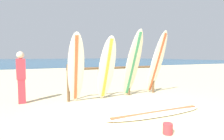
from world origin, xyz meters
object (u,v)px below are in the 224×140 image
(surfboard_rack, at_px, (116,76))
(sand_bucket, at_px, (168,129))
(beachgoer_standing, at_px, (21,75))
(surfboard_leaning_center, at_px, (157,63))
(surfboard_leaning_far_left, at_px, (76,69))
(surfboard_leaning_left, at_px, (107,69))
(surfboard_lying_on_sand, at_px, (157,113))
(surfboard_leaning_center_left, at_px, (133,64))
(small_boat_offshore, at_px, (77,62))

(surfboard_rack, distance_m, sand_bucket, 3.19)
(beachgoer_standing, bearing_deg, surfboard_leaning_center, -7.82)
(surfboard_leaning_far_left, relative_size, surfboard_leaning_center, 0.89)
(surfboard_leaning_center, distance_m, sand_bucket, 3.62)
(sand_bucket, bearing_deg, surfboard_leaning_left, 91.31)
(surfboard_lying_on_sand, bearing_deg, surfboard_leaning_center, 51.84)
(surfboard_leaning_far_left, relative_size, beachgoer_standing, 1.33)
(surfboard_leaning_far_left, height_order, surfboard_leaning_center_left, surfboard_leaning_center_left)
(surfboard_rack, xyz_separation_m, surfboard_leaning_far_left, (-1.50, -0.44, 0.30))
(surfboard_rack, xyz_separation_m, sand_bucket, (-0.43, -3.10, -0.65))
(surfboard_rack, height_order, surfboard_leaning_center, surfboard_leaning_center)
(surfboard_leaning_center_left, bearing_deg, sand_bucket, -108.46)
(surfboard_rack, distance_m, surfboard_lying_on_sand, 2.26)
(surfboard_leaning_center_left, distance_m, small_boat_offshore, 28.05)
(surfboard_leaning_center, height_order, beachgoer_standing, surfboard_leaning_center)
(surfboard_rack, bearing_deg, sand_bucket, -97.89)
(beachgoer_standing, xyz_separation_m, sand_bucket, (2.53, -3.44, -0.76))
(surfboard_leaning_center_left, xyz_separation_m, small_boat_offshore, (4.57, 27.66, -0.90))
(surfboard_leaning_center_left, relative_size, beachgoer_standing, 1.47)
(surfboard_leaning_left, distance_m, surfboard_leaning_center, 2.06)
(surfboard_rack, relative_size, surfboard_leaning_far_left, 1.62)
(surfboard_leaning_left, relative_size, sand_bucket, 10.33)
(surfboard_lying_on_sand, relative_size, sand_bucket, 13.59)
(small_boat_offshore, xyz_separation_m, sand_bucket, (-5.49, -30.41, -0.16))
(surfboard_leaning_far_left, xyz_separation_m, surfboard_lying_on_sand, (1.60, -1.70, -1.01))
(surfboard_rack, bearing_deg, surfboard_lying_on_sand, -87.36)
(surfboard_leaning_far_left, bearing_deg, surfboard_lying_on_sand, -46.77)
(surfboard_lying_on_sand, bearing_deg, small_boat_offshore, 80.44)
(surfboard_rack, xyz_separation_m, surfboard_leaning_center, (1.57, -0.27, 0.42))
(surfboard_lying_on_sand, bearing_deg, surfboard_rack, 92.64)
(surfboard_rack, height_order, small_boat_offshore, surfboard_rack)
(surfboard_leaning_far_left, distance_m, sand_bucket, 3.01)
(surfboard_rack, distance_m, surfboard_leaning_center_left, 0.73)
(small_boat_offshore, bearing_deg, surfboard_leaning_far_left, -103.29)
(surfboard_leaning_far_left, distance_m, surfboard_lying_on_sand, 2.54)
(surfboard_leaning_far_left, bearing_deg, surfboard_rack, 16.54)
(surfboard_lying_on_sand, relative_size, small_boat_offshore, 0.88)
(surfboard_lying_on_sand, height_order, small_boat_offshore, small_boat_offshore)
(beachgoer_standing, bearing_deg, surfboard_leaning_center_left, -11.42)
(surfboard_leaning_center_left, height_order, beachgoer_standing, surfboard_leaning_center_left)
(small_boat_offshore, distance_m, sand_bucket, 30.90)
(surfboard_leaning_center_left, xyz_separation_m, beachgoer_standing, (-3.45, 0.70, -0.29))
(beachgoer_standing, bearing_deg, sand_bucket, -53.66)
(surfboard_leaning_center_left, distance_m, sand_bucket, 3.08)
(surfboard_leaning_center, relative_size, surfboard_lying_on_sand, 0.86)
(beachgoer_standing, bearing_deg, surfboard_leaning_far_left, -28.38)
(surfboard_leaning_left, distance_m, beachgoer_standing, 2.58)
(sand_bucket, bearing_deg, surfboard_leaning_far_left, 111.93)
(surfboard_leaning_left, bearing_deg, surfboard_leaning_center, 2.44)
(surfboard_rack, height_order, surfboard_leaning_left, surfboard_leaning_left)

